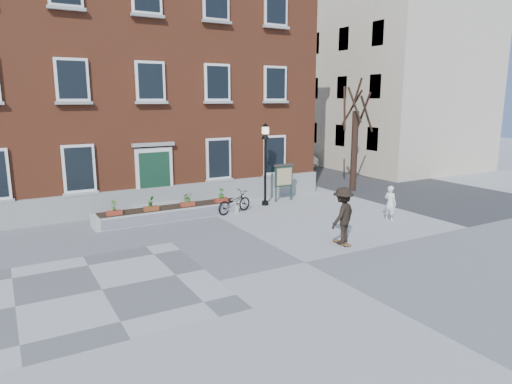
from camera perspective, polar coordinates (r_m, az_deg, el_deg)
ground at (r=14.62m, az=6.13°, el=-8.74°), size 100.00×100.00×0.00m
checker_patch at (r=13.26m, az=-18.70°, el=-11.49°), size 6.00×6.00×0.01m
bicycle at (r=20.51m, az=-2.74°, el=-1.27°), size 1.98×1.14×0.99m
parked_car at (r=34.82m, az=5.27°, el=4.31°), size 1.94×4.15×1.32m
bystander at (r=19.99m, az=16.43°, el=-1.34°), size 0.44×0.60×1.49m
brick_building at (r=25.80m, az=-16.48°, el=13.91°), size 18.40×10.85×12.60m
planter_assembly at (r=19.82m, az=-10.87°, el=-2.49°), size 6.20×1.12×1.15m
bare_tree at (r=25.71m, az=12.23°, el=6.29°), size 1.83×1.83×6.16m
side_street at (r=40.44m, az=10.88°, el=14.21°), size 15.20×36.00×14.50m
lamp_post at (r=21.65m, az=1.17°, el=4.92°), size 0.40×0.40×3.93m
notice_board at (r=22.76m, az=3.49°, el=1.98°), size 1.10×0.16×1.87m
skateboarder at (r=16.22m, az=10.78°, el=-2.87°), size 1.47×1.20×2.07m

